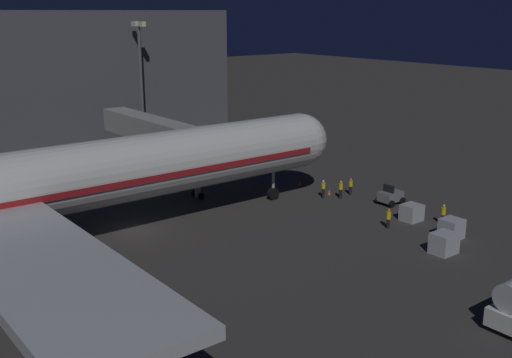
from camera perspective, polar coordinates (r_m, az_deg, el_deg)
name	(u,v)px	position (r m, az deg, el deg)	size (l,w,h in m)	color
ground_plane	(137,232)	(52.48, -11.05, -4.86)	(320.00, 320.00, 0.00)	#383533
jet_bridge	(164,134)	(64.87, -8.51, 4.19)	(20.79, 3.40, 7.03)	#9E9E99
apron_floodlight_mast	(141,78)	(79.03, -10.64, 9.19)	(2.90, 0.50, 16.64)	#59595E
baggage_tug_spare	(390,196)	(59.96, 12.38, -1.58)	(1.86, 2.26, 1.95)	slate
baggage_container_near_belt	(412,213)	(55.79, 14.27, -3.04)	(1.54, 1.69, 1.46)	#B7BABF
baggage_container_mid_row	(451,229)	(52.41, 17.71, -4.41)	(1.60, 1.63, 1.63)	#B7BABF
baggage_container_far_row	(444,243)	(49.07, 17.07, -5.72)	(1.58, 1.86, 1.62)	#B7BABF
ground_crew_near_nose_gear	(351,186)	(62.20, 8.79, -0.61)	(0.40, 0.40, 1.74)	black
ground_crew_by_belt_loader	(388,218)	(53.24, 12.21, -3.52)	(0.40, 0.40, 1.77)	black
ground_crew_marshaller_fwd	(323,188)	(60.83, 6.27, -0.84)	(0.40, 0.40, 1.82)	black
ground_crew_by_tug	(341,189)	(60.82, 7.88, -0.90)	(0.40, 0.40, 1.82)	black
ground_crew_walking_aft	(443,213)	(55.38, 17.01, -3.08)	(0.40, 0.40, 1.83)	black
traffic_cone_nose_port	(329,192)	(62.17, 6.81, -1.20)	(0.36, 0.36, 0.55)	orange
traffic_cone_nose_starboard	(300,183)	(65.22, 4.09, -0.34)	(0.36, 0.36, 0.55)	orange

